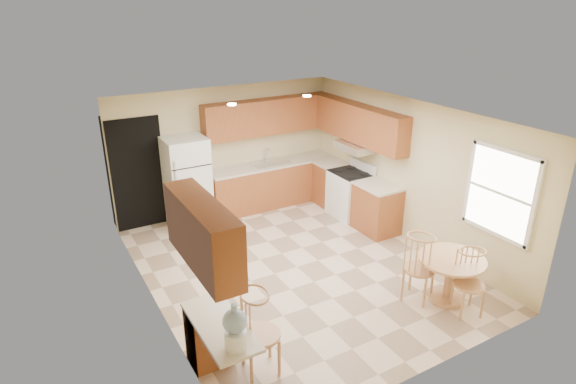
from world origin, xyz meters
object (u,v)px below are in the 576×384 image
stove (350,194)px  water_crock (235,328)px  chair_table_b (476,280)px  chair_desk (264,329)px  refrigerator (187,182)px  dining_table (450,273)px  chair_table_a (425,264)px

stove → water_crock: 5.16m
chair_table_b → chair_desk: 2.98m
refrigerator → stove: refrigerator is taller
dining_table → chair_table_b: bearing=-90.0°
chair_table_a → stove: bearing=136.4°
chair_table_a → chair_table_b: bearing=4.4°
dining_table → water_crock: water_crock is taller
stove → chair_desk: (-3.47, -3.05, 0.17)m
stove → refrigerator: bearing=157.0°
chair_table_b → water_crock: (-3.40, 0.17, 0.43)m
refrigerator → chair_table_a: 4.57m
chair_desk → chair_table_a: bearing=102.3°
stove → chair_table_b: bearing=-98.6°
stove → chair_table_a: stove is taller
stove → water_crock: (-3.92, -3.30, 0.53)m
stove → chair_table_b: 3.51m
stove → chair_table_a: bearing=-106.9°
refrigerator → dining_table: refrigerator is taller
stove → chair_table_b: stove is taller
chair_desk → chair_table_b: bearing=90.6°
stove → chair_table_b: (-0.52, -3.47, 0.10)m
stove → chair_desk: stove is taller
chair_table_a → chair_desk: (-2.60, -0.16, 0.02)m
chair_table_a → chair_table_b: (0.35, -0.58, -0.06)m
chair_table_a → chair_desk: bearing=-113.2°
stove → dining_table: bearing=-99.8°
dining_table → water_crock: size_ratio=1.80×
chair_table_a → water_crock: bearing=-109.0°
stove → chair_table_a: (-0.88, -2.89, 0.16)m
water_crock → chair_table_b: bearing=-2.9°
dining_table → chair_table_a: chair_table_a is taller
chair_table_a → water_crock: (-3.05, -0.41, 0.38)m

